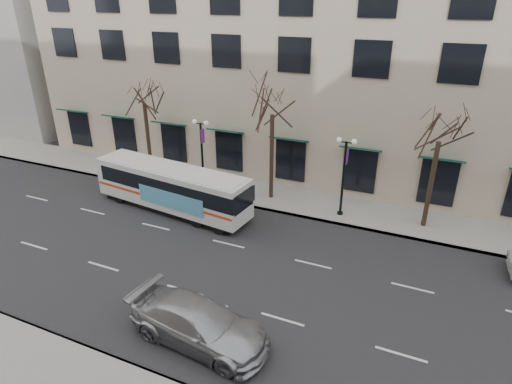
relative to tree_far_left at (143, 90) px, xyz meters
The scene contains 10 objects.
ground 14.91m from the tree_far_left, 41.35° to the right, with size 160.00×160.00×0.00m, color black.
sidewalk_far 16.40m from the tree_far_left, ahead, with size 80.00×4.00×0.15m, color gray.
building_hotel 15.52m from the tree_far_left, 56.75° to the left, with size 40.00×20.00×24.00m, color #C3B095.
tree_far_left is the anchor object (origin of this frame).
tree_far_mid 10.00m from the tree_far_left, ahead, with size 3.60×3.60×8.55m.
tree_far_right 20.00m from the tree_far_left, ahead, with size 3.60×3.60×8.06m.
lamp_post_left 6.29m from the tree_far_left, ahead, with size 1.22×0.45×5.21m.
lamp_post_right 15.48m from the tree_far_left, ahead, with size 1.22×0.45×5.21m.
city_bus 8.10m from the tree_far_left, 40.83° to the right, with size 11.25×3.69×3.00m.
silver_car 19.26m from the tree_far_left, 47.85° to the right, with size 2.45×6.03×1.75m, color #A3A5AB.
Camera 1 is at (9.82, -16.16, 12.93)m, focal length 30.00 mm.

